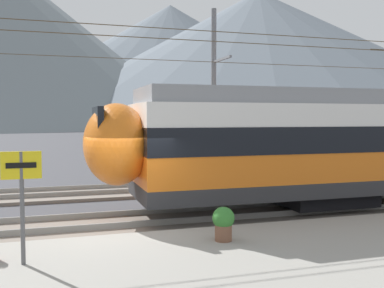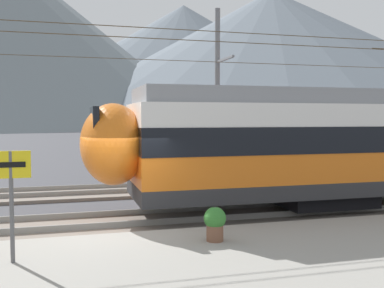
# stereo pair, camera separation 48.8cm
# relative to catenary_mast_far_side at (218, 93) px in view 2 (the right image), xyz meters

# --- Properties ---
(ground_plane) EXTENTS (400.00, 400.00, 0.00)m
(ground_plane) POSITION_rel_catenary_mast_far_side_xyz_m (-5.50, -8.58, -4.13)
(ground_plane) COLOR #424247
(track_near) EXTENTS (120.00, 3.00, 0.28)m
(track_near) POSITION_rel_catenary_mast_far_side_xyz_m (-5.50, -7.16, -4.06)
(track_near) COLOR slate
(track_near) RESTS_ON ground
(track_far) EXTENTS (120.00, 3.00, 0.28)m
(track_far) POSITION_rel_catenary_mast_far_side_xyz_m (-5.50, -1.79, -4.06)
(track_far) COLOR slate
(track_far) RESTS_ON ground
(catenary_mast_far_side) EXTENTS (39.04, 2.22, 8.01)m
(catenary_mast_far_side) POSITION_rel_catenary_mast_far_side_xyz_m (0.00, 0.00, 0.00)
(catenary_mast_far_side) COLOR slate
(catenary_mast_far_side) RESTS_ON ground
(platform_sign) EXTENTS (0.70, 0.08, 2.07)m
(platform_sign) POSITION_rel_catenary_mast_far_side_xyz_m (-7.69, -10.83, -2.28)
(platform_sign) COLOR #59595B
(platform_sign) RESTS_ON platform_slab
(potted_plant_platform_edge) EXTENTS (0.49, 0.49, 0.75)m
(potted_plant_platform_edge) POSITION_rel_catenary_mast_far_side_xyz_m (-3.63, -10.46, -3.38)
(potted_plant_platform_edge) COLOR brown
(potted_plant_platform_edge) RESTS_ON platform_slab
(mountain_central_peak) EXTENTS (184.72, 184.72, 56.44)m
(mountain_central_peak) POSITION_rel_catenary_mast_far_side_xyz_m (46.73, 188.60, 24.09)
(mountain_central_peak) COLOR slate
(mountain_central_peak) RESTS_ON ground
(mountain_right_ridge) EXTENTS (186.59, 186.59, 52.22)m
(mountain_right_ridge) POSITION_rel_catenary_mast_far_side_xyz_m (70.13, 141.43, 21.98)
(mountain_right_ridge) COLOR slate
(mountain_right_ridge) RESTS_ON ground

